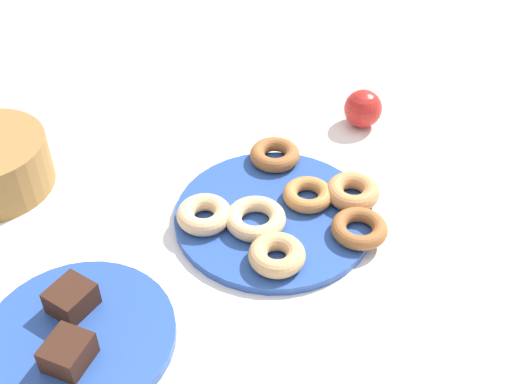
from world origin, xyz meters
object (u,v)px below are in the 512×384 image
at_px(donut_0, 359,228).
at_px(apple, 363,109).
at_px(donut_3, 256,219).
at_px(donut_1, 275,155).
at_px(donut_5, 277,255).
at_px(donut_4, 308,195).
at_px(brownie_far, 71,298).
at_px(donut_plate, 274,216).
at_px(donut_2, 353,192).
at_px(donut_6, 204,215).
at_px(cake_plate, 79,337).
at_px(brownie_near, 68,352).

xyz_separation_m(donut_0, apple, (0.28, 0.10, 0.01)).
height_order(donut_3, apple, apple).
xyz_separation_m(donut_1, donut_5, (-0.20, -0.10, 0.00)).
bearing_deg(donut_1, donut_3, -164.97).
relative_size(donut_3, donut_5, 1.12).
bearing_deg(donut_3, donut_1, 15.03).
height_order(donut_4, donut_5, donut_5).
bearing_deg(brownie_far, donut_5, -46.06).
bearing_deg(donut_1, donut_5, -153.89).
relative_size(donut_plate, donut_2, 3.65).
distance_m(donut_1, brownie_far, 0.41).
height_order(donut_1, apple, apple).
height_order(donut_4, donut_6, donut_6).
height_order(donut_0, apple, apple).
bearing_deg(donut_1, donut_0, -118.95).
distance_m(donut_6, apple, 0.38).
xyz_separation_m(donut_6, apple, (0.36, -0.12, 0.01)).
height_order(donut_0, cake_plate, donut_0).
distance_m(donut_2, apple, 0.22).
bearing_deg(brownie_far, apple, -17.90).
height_order(donut_plate, cake_plate, cake_plate).
bearing_deg(donut_6, donut_3, -69.25).
bearing_deg(donut_4, apple, 0.05).
distance_m(donut_4, donut_6, 0.16).
height_order(donut_6, apple, apple).
xyz_separation_m(donut_1, donut_6, (-0.18, 0.03, 0.00)).
bearing_deg(donut_5, donut_2, -15.25).
bearing_deg(donut_3, donut_4, -29.03).
bearing_deg(donut_3, donut_5, -131.66).
bearing_deg(donut_0, apple, 18.75).
bearing_deg(apple, donut_6, 161.83).
bearing_deg(brownie_near, donut_0, -32.84).
xyz_separation_m(donut_4, brownie_near, (-0.40, 0.14, 0.01)).
relative_size(donut_plate, donut_1, 3.65).
xyz_separation_m(donut_plate, donut_6, (-0.06, 0.08, 0.02)).
distance_m(donut_plate, donut_6, 0.11).
bearing_deg(donut_2, donut_plate, 132.00).
xyz_separation_m(donut_0, brownie_near, (-0.36, 0.23, 0.01)).
xyz_separation_m(donut_2, brownie_near, (-0.43, 0.20, 0.01)).
xyz_separation_m(brownie_near, apple, (0.64, -0.14, 0.00)).
height_order(donut_0, donut_2, donut_2).
xyz_separation_m(donut_0, donut_2, (0.07, 0.04, 0.00)).
xyz_separation_m(donut_1, brownie_near, (-0.46, 0.05, 0.01)).
bearing_deg(donut_plate, donut_1, 24.83).
height_order(donut_plate, donut_6, donut_6).
bearing_deg(donut_1, apple, -25.77).
distance_m(donut_0, brownie_near, 0.43).
bearing_deg(cake_plate, brownie_near, -153.43).
bearing_deg(donut_6, brownie_far, 162.55).
height_order(donut_3, brownie_far, brownie_far).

